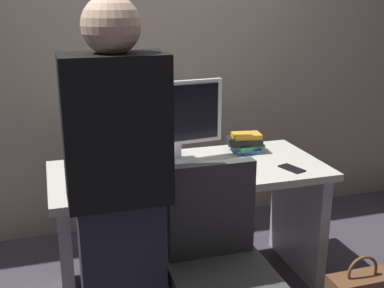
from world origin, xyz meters
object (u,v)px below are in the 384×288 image
at_px(cup_near_keyboard, 124,176).
at_px(monitor, 177,117).
at_px(desk, 189,205).
at_px(keyboard, 179,172).
at_px(cell_phone, 292,169).
at_px(mouse, 236,165).
at_px(cup_by_monitor, 114,160).
at_px(book_stack, 245,143).
at_px(person_at_desk, 119,201).
at_px(office_chair, 221,283).

bearing_deg(cup_near_keyboard, monitor, 39.14).
height_order(desk, monitor, monitor).
height_order(keyboard, cell_phone, keyboard).
height_order(monitor, keyboard, monitor).
xyz_separation_m(keyboard, mouse, (0.32, -0.00, 0.01)).
distance_m(cup_by_monitor, book_stack, 0.80).
bearing_deg(book_stack, cup_near_keyboard, -157.75).
bearing_deg(book_stack, person_at_desk, -138.88).
bearing_deg(desk, office_chair, -94.84).
bearing_deg(cell_phone, monitor, 131.62).
bearing_deg(book_stack, cup_by_monitor, -175.20).
bearing_deg(keyboard, person_at_desk, -128.40).
bearing_deg(office_chair, cell_phone, 39.27).
distance_m(office_chair, mouse, 0.73).
height_order(keyboard, cup_near_keyboard, cup_near_keyboard).
bearing_deg(book_stack, monitor, -175.50).
height_order(person_at_desk, keyboard, person_at_desk).
relative_size(cup_near_keyboard, book_stack, 0.42).
bearing_deg(keyboard, book_stack, 26.28).
bearing_deg(cup_near_keyboard, mouse, 6.38).
relative_size(person_at_desk, monitor, 3.03).
relative_size(cup_by_monitor, cell_phone, 0.68).
bearing_deg(cell_phone, person_at_desk, -175.81).
height_order(mouse, cup_near_keyboard, cup_near_keyboard).
bearing_deg(book_stack, desk, -156.71).
distance_m(desk, office_chair, 0.67).
distance_m(keyboard, cup_by_monitor, 0.37).
height_order(office_chair, cup_by_monitor, office_chair).
bearing_deg(keyboard, cup_by_monitor, 149.30).
height_order(mouse, book_stack, book_stack).
bearing_deg(person_at_desk, keyboard, 52.63).
height_order(monitor, cup_near_keyboard, monitor).
xyz_separation_m(person_at_desk, cup_by_monitor, (0.08, 0.70, -0.06)).
distance_m(office_chair, monitor, 0.98).
bearing_deg(person_at_desk, book_stack, 41.12).
bearing_deg(person_at_desk, cup_by_monitor, 83.83).
distance_m(monitor, book_stack, 0.48).
xyz_separation_m(desk, office_chair, (-0.06, -0.66, -0.08)).
relative_size(person_at_desk, mouse, 16.39).
height_order(person_at_desk, cup_by_monitor, person_at_desk).
height_order(desk, mouse, mouse).
bearing_deg(keyboard, cup_near_keyboard, -167.45).
xyz_separation_m(monitor, cell_phone, (0.55, -0.33, -0.25)).
distance_m(desk, mouse, 0.35).
height_order(desk, person_at_desk, person_at_desk).
height_order(person_at_desk, cell_phone, person_at_desk).
distance_m(cup_near_keyboard, cup_by_monitor, 0.26).
height_order(person_at_desk, monitor, person_at_desk).
height_order(monitor, mouse, monitor).
relative_size(desk, mouse, 15.00).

